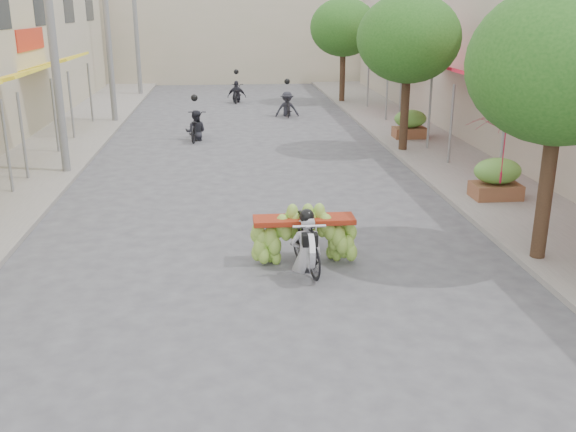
{
  "coord_description": "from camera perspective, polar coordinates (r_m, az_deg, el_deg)",
  "views": [
    {
      "loc": [
        -0.58,
        -7.18,
        4.78
      ],
      "look_at": [
        0.49,
        4.02,
        1.1
      ],
      "focal_mm": 40.0,
      "sensor_mm": 36.0,
      "label": 1
    }
  ],
  "objects": [
    {
      "name": "bg_motorbike_b",
      "position": [
        29.59,
        -0.08,
        10.44
      ],
      "size": [
        1.06,
        1.76,
        1.95
      ],
      "color": "black",
      "rests_on": "ground"
    },
    {
      "name": "ground",
      "position": [
        8.65,
        -0.73,
        -15.45
      ],
      "size": [
        120.0,
        120.0,
        0.0
      ],
      "primitive_type": "plane",
      "color": "#535358",
      "rests_on": "ground"
    },
    {
      "name": "sidewalk_left",
      "position": [
        23.57,
        -21.23,
        5.32
      ],
      "size": [
        4.0,
        60.0,
        0.12
      ],
      "primitive_type": "cube",
      "color": "gray",
      "rests_on": "ground"
    },
    {
      "name": "far_building",
      "position": [
        45.2,
        -4.91,
        16.41
      ],
      "size": [
        20.0,
        6.0,
        7.0
      ],
      "primitive_type": "cube",
      "color": "#BAAE93",
      "rests_on": "ground"
    },
    {
      "name": "street_tree_near",
      "position": [
        12.72,
        23.16,
        12.2
      ],
      "size": [
        3.4,
        3.4,
        5.25
      ],
      "color": "#3A2719",
      "rests_on": "ground"
    },
    {
      "name": "produce_crate_mid",
      "position": [
        17.12,
        18.09,
        3.45
      ],
      "size": [
        1.2,
        0.88,
        1.16
      ],
      "color": "brown",
      "rests_on": "ground"
    },
    {
      "name": "street_tree_mid",
      "position": [
        22.03,
        10.68,
        15.21
      ],
      "size": [
        3.4,
        3.4,
        5.25
      ],
      "color": "#3A2719",
      "rests_on": "ground"
    },
    {
      "name": "produce_crate_far",
      "position": [
        24.49,
        10.81,
        8.23
      ],
      "size": [
        1.2,
        0.88,
        1.16
      ],
      "color": "brown",
      "rests_on": "ground"
    },
    {
      "name": "street_tree_far",
      "position": [
        33.73,
        4.96,
        16.34
      ],
      "size": [
        3.4,
        3.4,
        5.25
      ],
      "color": "#3A2719",
      "rests_on": "ground"
    },
    {
      "name": "utility_pole_mid",
      "position": [
        19.79,
        -20.25,
        14.85
      ],
      "size": [
        0.6,
        0.24,
        8.0
      ],
      "color": "slate",
      "rests_on": "ground"
    },
    {
      "name": "bg_motorbike_c",
      "position": [
        34.2,
        -4.59,
        11.35
      ],
      "size": [
        1.03,
        1.67,
        1.95
      ],
      "color": "black",
      "rests_on": "ground"
    },
    {
      "name": "pedestrian",
      "position": [
        25.25,
        10.4,
        9.3
      ],
      "size": [
        0.96,
        0.62,
        1.85
      ],
      "rotation": [
        0.0,
        0.0,
        3.23
      ],
      "color": "silver",
      "rests_on": "ground"
    },
    {
      "name": "sidewalk_right",
      "position": [
        23.91,
        13.22,
        6.24
      ],
      "size": [
        4.0,
        60.0,
        0.12
      ],
      "primitive_type": "cube",
      "color": "gray",
      "rests_on": "ground"
    },
    {
      "name": "utility_pole_far",
      "position": [
        28.6,
        -15.77,
        15.94
      ],
      "size": [
        0.6,
        0.24,
        8.0
      ],
      "color": "slate",
      "rests_on": "ground"
    },
    {
      "name": "bg_motorbike_a",
      "position": [
        24.44,
        -8.24,
        8.37
      ],
      "size": [
        0.86,
        1.84,
        1.95
      ],
      "color": "black",
      "rests_on": "ground"
    },
    {
      "name": "market_umbrella",
      "position": [
        15.83,
        19.04,
        8.66
      ],
      "size": [
        2.06,
        2.06,
        1.7
      ],
      "rotation": [
        0.0,
        0.0,
        0.1
      ],
      "color": "#AA1631",
      "rests_on": "ground"
    },
    {
      "name": "banana_motorbike",
      "position": [
        12.18,
        1.55,
        -1.53
      ],
      "size": [
        2.2,
        1.92,
        2.05
      ],
      "color": "black",
      "rests_on": "ground"
    },
    {
      "name": "utility_pole_back",
      "position": [
        37.5,
        -13.39,
        16.48
      ],
      "size": [
        0.6,
        0.24,
        8.0
      ],
      "color": "slate",
      "rests_on": "ground"
    }
  ]
}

